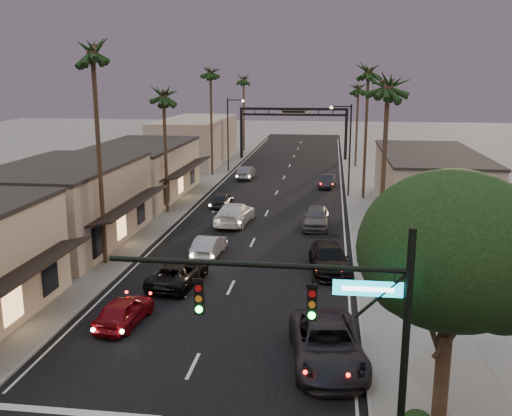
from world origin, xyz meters
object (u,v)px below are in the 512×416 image
(palm_lb, at_px, (92,46))
(palm_ld, at_px, (210,69))
(palm_ra, at_px, (388,80))
(palm_lc, at_px, (163,91))
(streetlight_right, at_px, (347,143))
(palm_far, at_px, (244,77))
(palm_rb, at_px, (369,67))
(arch, at_px, (293,120))
(corner_tree, at_px, (454,257))
(oncoming_pickup, at_px, (178,273))
(streetlight_left, at_px, (230,129))
(oncoming_silver, at_px, (209,246))
(oncoming_red, at_px, (124,311))
(palm_rc, at_px, (358,85))
(curbside_black, at_px, (329,259))
(curbside_near, at_px, (327,344))
(traffic_signal, at_px, (336,320))

(palm_lb, xyz_separation_m, palm_ld, (0.00, 33.00, -0.97))
(palm_ra, bearing_deg, palm_lc, 145.10)
(streetlight_right, xyz_separation_m, palm_lc, (-15.52, -9.00, 5.14))
(palm_ld, distance_m, palm_far, 23.02)
(palm_ld, distance_m, palm_rb, 20.42)
(arch, height_order, palm_lc, palm_lc)
(corner_tree, bearing_deg, streetlight_right, 93.89)
(palm_lc, bearing_deg, oncoming_pickup, -71.85)
(streetlight_left, height_order, palm_rb, palm_rb)
(palm_lc, bearing_deg, arch, 75.80)
(palm_lb, distance_m, oncoming_pickup, 14.16)
(palm_lc, relative_size, palm_ra, 0.92)
(streetlight_right, xyz_separation_m, oncoming_silver, (-9.37, -20.44, -4.63))
(palm_lb, distance_m, oncoming_red, 15.85)
(oncoming_red, bearing_deg, corner_tree, 162.40)
(palm_lb, distance_m, palm_rc, 45.48)
(oncoming_silver, relative_size, curbside_black, 0.78)
(curbside_black, bearing_deg, curbside_near, -97.75)
(corner_tree, height_order, oncoming_red, corner_tree)
(traffic_signal, bearing_deg, streetlight_left, 103.14)
(palm_lb, height_order, curbside_black, palm_lb)
(palm_rc, xyz_separation_m, palm_far, (-16.90, 14.00, 0.97))
(palm_lc, bearing_deg, streetlight_left, 85.63)
(corner_tree, height_order, curbside_black, corner_tree)
(streetlight_right, xyz_separation_m, oncoming_red, (-11.16, -31.44, -4.63))
(palm_far, bearing_deg, oncoming_red, -86.40)
(palm_lb, xyz_separation_m, oncoming_red, (4.36, -8.44, -12.69))
(palm_ra, bearing_deg, arch, 100.59)
(arch, relative_size, oncoming_pickup, 3.01)
(palm_ld, bearing_deg, traffic_signal, -74.35)
(arch, bearing_deg, oncoming_red, -94.30)
(arch, relative_size, curbside_near, 2.45)
(streetlight_right, distance_m, palm_rb, 7.35)
(palm_far, distance_m, curbside_near, 69.26)
(traffic_signal, bearing_deg, palm_ra, 81.72)
(oncoming_red, distance_m, curbside_near, 10.06)
(palm_lb, distance_m, palm_lc, 14.30)
(traffic_signal, relative_size, streetlight_left, 0.95)
(palm_ra, bearing_deg, streetlight_left, 114.54)
(streetlight_left, relative_size, palm_lb, 0.59)
(corner_tree, height_order, palm_lb, palm_lb)
(palm_far, height_order, curbside_near, palm_far)
(oncoming_red, distance_m, curbside_black, 13.29)
(streetlight_right, bearing_deg, curbside_near, -92.42)
(palm_far, height_order, oncoming_pickup, palm_far)
(palm_lc, relative_size, palm_rc, 1.00)
(palm_ra, distance_m, curbside_black, 11.18)
(palm_rb, distance_m, curbside_black, 24.54)
(palm_rc, bearing_deg, streetlight_right, -95.05)
(palm_lc, relative_size, oncoming_silver, 2.88)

